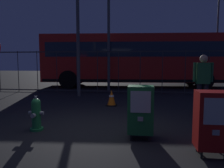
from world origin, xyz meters
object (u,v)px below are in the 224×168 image
object	(u,v)px
traffic_cone	(112,98)
bus_near	(134,58)
newspaper_box_primary	(212,120)
street_light_near_right	(109,0)
pedestrian	(203,80)
fire_hydrant	(36,114)
newspaper_box_secondary	(141,109)
street_light_near_left	(218,22)

from	to	relation	value
traffic_cone	bus_near	world-z (taller)	bus_near
newspaper_box_primary	street_light_near_right	bearing A→B (deg)	109.89
pedestrian	traffic_cone	world-z (taller)	pedestrian
newspaper_box_primary	bus_near	bearing A→B (deg)	98.97
fire_hydrant	pedestrian	xyz separation A→B (m)	(3.97, 2.15, 0.60)
newspaper_box_secondary	bus_near	bearing A→B (deg)	92.66
traffic_cone	newspaper_box_primary	bearing A→B (deg)	-60.88
newspaper_box_primary	pedestrian	distance (m)	3.09
pedestrian	street_light_near_right	size ratio (longest dim) A/B	0.21
pedestrian	fire_hydrant	bearing A→B (deg)	-151.58
newspaper_box_secondary	street_light_near_right	world-z (taller)	street_light_near_right
pedestrian	traffic_cone	xyz separation A→B (m)	(-2.73, 0.74, -0.69)
newspaper_box_primary	fire_hydrant	bearing A→B (deg)	165.69
fire_hydrant	newspaper_box_secondary	size ratio (longest dim) A/B	0.73
traffic_cone	street_light_near_left	distance (m)	14.85
street_light_near_right	traffic_cone	bearing A→B (deg)	-80.19
pedestrian	traffic_cone	distance (m)	2.91
street_light_near_left	newspaper_box_primary	bearing A→B (deg)	-107.83
newspaper_box_primary	pedestrian	xyz separation A→B (m)	(0.65, 3.00, 0.38)
traffic_cone	pedestrian	bearing A→B (deg)	-15.11
fire_hydrant	newspaper_box_secondary	world-z (taller)	newspaper_box_secondary
newspaper_box_primary	street_light_near_left	size ratio (longest dim) A/B	0.12
fire_hydrant	bus_near	size ratio (longest dim) A/B	0.07
pedestrian	traffic_cone	size ratio (longest dim) A/B	3.15
fire_hydrant	street_light_near_right	world-z (taller)	street_light_near_right
fire_hydrant	newspaper_box_primary	bearing A→B (deg)	-14.31
fire_hydrant	newspaper_box_secondary	xyz separation A→B (m)	(2.22, -0.22, 0.22)
traffic_cone	bus_near	bearing A→B (deg)	84.60
newspaper_box_secondary	bus_near	size ratio (longest dim) A/B	0.10
fire_hydrant	street_light_near_left	size ratio (longest dim) A/B	0.09
pedestrian	street_light_near_right	world-z (taller)	street_light_near_right
fire_hydrant	traffic_cone	world-z (taller)	fire_hydrant
newspaper_box_secondary	bus_near	distance (m)	9.09
fire_hydrant	bus_near	world-z (taller)	bus_near
fire_hydrant	pedestrian	world-z (taller)	pedestrian
traffic_cone	bus_near	xyz separation A→B (m)	(0.56, 5.90, 1.45)
bus_near	newspaper_box_secondary	bearing A→B (deg)	-91.72
traffic_cone	newspaper_box_secondary	bearing A→B (deg)	-72.54
newspaper_box_primary	bus_near	distance (m)	9.82
bus_near	street_light_near_left	distance (m)	9.64
fire_hydrant	bus_near	distance (m)	9.07
pedestrian	street_light_near_left	distance (m)	14.19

